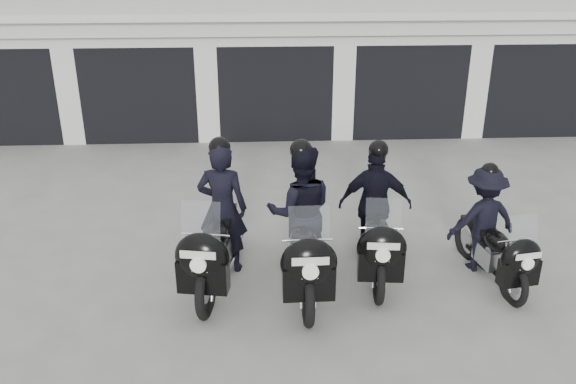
{
  "coord_description": "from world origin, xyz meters",
  "views": [
    {
      "loc": [
        -0.4,
        -8.16,
        4.57
      ],
      "look_at": [
        0.01,
        -0.02,
        1.05
      ],
      "focal_mm": 38.0,
      "sensor_mm": 36.0,
      "label": 1
    }
  ],
  "objects_px": {
    "police_bike_c": "(376,215)",
    "police_bike_d": "(488,228)",
    "police_bike_a": "(218,228)",
    "police_bike_b": "(302,225)"
  },
  "relations": [
    {
      "from": "police_bike_b",
      "to": "police_bike_c",
      "type": "bearing_deg",
      "value": 17.92
    },
    {
      "from": "police_bike_c",
      "to": "police_bike_d",
      "type": "distance_m",
      "value": 1.57
    },
    {
      "from": "police_bike_a",
      "to": "police_bike_d",
      "type": "xyz_separation_m",
      "value": [
        3.78,
        0.01,
        -0.11
      ]
    },
    {
      "from": "police_bike_a",
      "to": "police_bike_b",
      "type": "bearing_deg",
      "value": 4.95
    },
    {
      "from": "police_bike_a",
      "to": "police_bike_c",
      "type": "distance_m",
      "value": 2.25
    },
    {
      "from": "police_bike_a",
      "to": "police_bike_d",
      "type": "height_order",
      "value": "police_bike_a"
    },
    {
      "from": "police_bike_c",
      "to": "police_bike_d",
      "type": "bearing_deg",
      "value": -4.12
    },
    {
      "from": "police_bike_b",
      "to": "police_bike_c",
      "type": "xyz_separation_m",
      "value": [
        1.09,
        0.37,
        -0.06
      ]
    },
    {
      "from": "police_bike_b",
      "to": "police_bike_d",
      "type": "height_order",
      "value": "police_bike_b"
    },
    {
      "from": "police_bike_b",
      "to": "police_bike_c",
      "type": "height_order",
      "value": "police_bike_b"
    }
  ]
}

